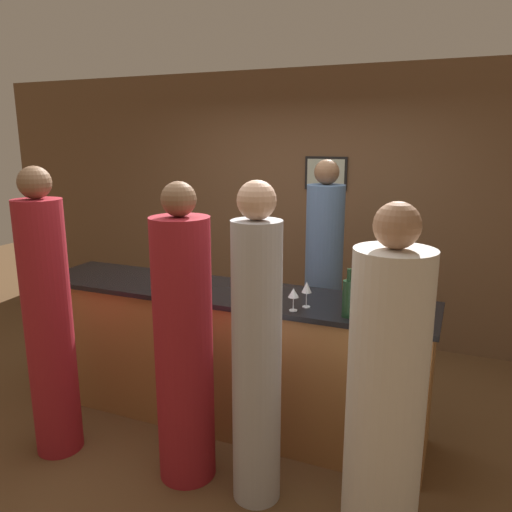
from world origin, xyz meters
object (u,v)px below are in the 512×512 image
guest_2 (49,324)px  wine_bottle_1 (380,293)px  guest_0 (184,347)px  wine_bottle_0 (348,298)px  bartender (323,284)px  guest_1 (386,395)px  guest_3 (257,356)px

guest_2 → wine_bottle_1: (2.01, 0.77, 0.23)m
guest_0 → wine_bottle_0: 1.04m
bartender → wine_bottle_0: size_ratio=6.36×
guest_1 → wine_bottle_1: guest_1 is taller
bartender → guest_2: bearing=48.4°
guest_2 → wine_bottle_0: guest_2 is taller
bartender → wine_bottle_0: (0.43, -1.02, 0.24)m
guest_0 → guest_1: 1.21m
guest_1 → wine_bottle_0: (-0.32, 0.52, 0.32)m
guest_2 → guest_3: guest_2 is taller
guest_2 → wine_bottle_1: bearing=21.0°
bartender → wine_bottle_0: bearing=112.8°
guest_0 → wine_bottle_1: bearing=32.2°
wine_bottle_0 → guest_1: bearing=-58.3°
guest_2 → wine_bottle_0: bearing=17.4°
guest_3 → wine_bottle_0: (0.40, 0.49, 0.25)m
wine_bottle_1 → guest_3: bearing=-129.8°
wine_bottle_0 → wine_bottle_1: 0.25m
guest_1 → guest_3: 0.73m
wine_bottle_0 → wine_bottle_1: size_ratio=1.02×
guest_2 → guest_0: bearing=6.5°
guest_3 → wine_bottle_0: guest_3 is taller
guest_0 → wine_bottle_0: (0.89, 0.47, 0.28)m
bartender → guest_1: 1.72m
bartender → guest_0: bartender is taller
guest_1 → guest_3: bearing=177.0°
guest_1 → wine_bottle_0: guest_1 is taller
guest_0 → wine_bottle_1: guest_0 is taller
guest_1 → wine_bottle_0: 0.69m
guest_0 → guest_1: (1.21, -0.05, -0.03)m
guest_1 → guest_3: size_ratio=0.96×
wine_bottle_1 → guest_1: bearing=-77.4°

